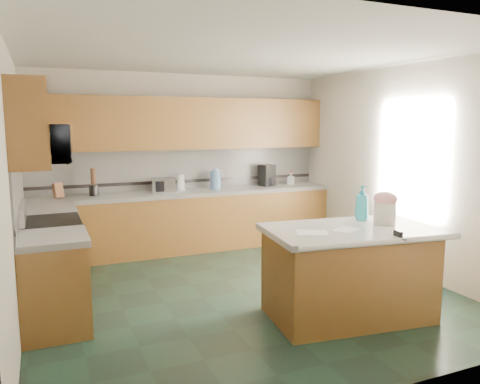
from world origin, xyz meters
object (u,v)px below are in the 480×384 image
island_top (350,231)px  soap_bottle_island (362,203)px  island_base (348,275)px  coffee_maker (267,175)px  knife_block (58,191)px  treat_jar (385,213)px  toaster_oven (164,186)px

island_top → soap_bottle_island: soap_bottle_island is taller
island_base → coffee_maker: (0.64, 3.15, 0.66)m
knife_block → treat_jar: bearing=-67.7°
island_base → treat_jar: bearing=6.1°
island_top → coffee_maker: (0.64, 3.15, 0.20)m
soap_bottle_island → island_base: bearing=-158.2°
soap_bottle_island → coffee_maker: 2.90m
soap_bottle_island → toaster_oven: soap_bottle_island is taller
soap_bottle_island → toaster_oven: 3.20m
soap_bottle_island → knife_block: soap_bottle_island is taller
knife_block → coffee_maker: coffee_maker is taller
soap_bottle_island → toaster_oven: size_ratio=1.11×
island_base → treat_jar: (0.42, -0.01, 0.61)m
soap_bottle_island → coffee_maker: soap_bottle_island is taller
treat_jar → island_top: bearing=172.0°
island_base → knife_block: 4.09m
treat_jar → knife_block: (-3.01, 3.12, -0.01)m
treat_jar → toaster_oven: 3.47m
island_top → knife_block: knife_block is taller
island_base → treat_jar: 0.74m
treat_jar → toaster_oven: size_ratio=0.68×
coffee_maker → soap_bottle_island: bearing=-108.0°
coffee_maker → island_base: bearing=-113.6°
island_top → coffee_maker: size_ratio=4.73×
island_base → knife_block: size_ratio=7.49×
island_top → coffee_maker: coffee_maker is taller
island_base → island_top: 0.46m
toaster_oven → treat_jar: bearing=-51.3°
toaster_oven → coffee_maker: coffee_maker is taller
coffee_maker → treat_jar: bearing=-106.0°
island_base → coffee_maker: 3.28m
coffee_maker → toaster_oven: bearing=168.9°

